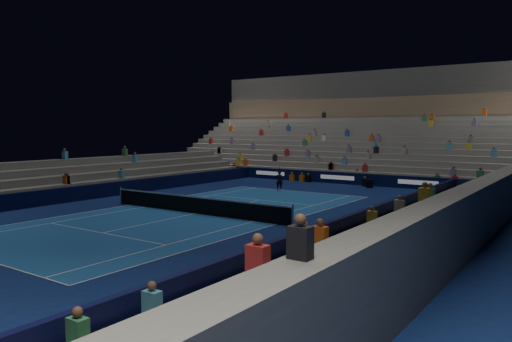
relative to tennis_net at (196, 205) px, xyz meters
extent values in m
plane|color=navy|center=(0.00, 0.00, -0.50)|extent=(90.00, 90.00, 0.00)
cube|color=#1B5398|center=(0.00, 0.00, -0.50)|extent=(10.97, 23.77, 0.01)
cube|color=black|center=(0.00, 18.50, 0.00)|extent=(44.00, 0.25, 1.00)
cube|color=black|center=(9.70, 0.00, 0.00)|extent=(0.25, 37.00, 1.00)
cube|color=black|center=(-9.70, 0.00, 0.00)|extent=(0.25, 37.00, 1.00)
cube|color=slate|center=(0.00, 19.50, -0.25)|extent=(44.00, 1.00, 0.50)
cube|color=slate|center=(0.00, 20.50, 0.00)|extent=(44.00, 1.00, 1.00)
cube|color=slate|center=(0.00, 21.50, 0.25)|extent=(44.00, 1.00, 1.50)
cube|color=slate|center=(0.00, 22.50, 0.50)|extent=(44.00, 1.00, 2.00)
cube|color=slate|center=(0.00, 23.50, 0.75)|extent=(44.00, 1.00, 2.50)
cube|color=slate|center=(0.00, 24.50, 1.00)|extent=(44.00, 1.00, 3.00)
cube|color=slate|center=(0.00, 25.50, 1.25)|extent=(44.00, 1.00, 3.50)
cube|color=slate|center=(0.00, 26.50, 1.50)|extent=(44.00, 1.00, 4.00)
cube|color=slate|center=(0.00, 27.50, 1.75)|extent=(44.00, 1.00, 4.50)
cube|color=slate|center=(0.00, 28.50, 2.00)|extent=(44.00, 1.00, 5.00)
cube|color=slate|center=(0.00, 29.50, 2.25)|extent=(44.00, 1.00, 5.50)
cube|color=slate|center=(0.00, 30.50, 2.50)|extent=(44.00, 1.00, 6.00)
cube|color=#7D674D|center=(0.00, 31.60, 6.60)|extent=(44.00, 0.60, 2.20)
cube|color=#424240|center=(0.00, 33.00, 9.20)|extent=(44.00, 2.40, 3.00)
cube|color=slate|center=(10.50, 0.00, -0.25)|extent=(1.00, 37.00, 0.50)
cube|color=slate|center=(11.50, 0.00, 0.00)|extent=(1.00, 37.00, 1.00)
cube|color=slate|center=(12.50, 0.00, 0.25)|extent=(1.00, 37.00, 1.50)
cube|color=slate|center=(13.50, 0.00, 0.50)|extent=(1.00, 37.00, 2.00)
cube|color=slate|center=(14.50, 0.00, 0.75)|extent=(1.00, 37.00, 2.50)
cube|color=slate|center=(-10.50, 0.00, -0.25)|extent=(1.00, 37.00, 0.50)
cube|color=slate|center=(-11.50, 0.00, 0.00)|extent=(1.00, 37.00, 1.00)
cube|color=slate|center=(-12.50, 0.00, 0.25)|extent=(1.00, 37.00, 1.50)
cube|color=slate|center=(-13.50, 0.00, 0.50)|extent=(1.00, 37.00, 2.00)
cube|color=slate|center=(-14.50, 0.00, 0.75)|extent=(1.00, 37.00, 2.50)
cylinder|color=#B2B2B7|center=(-6.40, 0.00, 0.05)|extent=(0.10, 0.10, 1.10)
cylinder|color=#B2B2B7|center=(6.40, 0.00, 0.05)|extent=(0.10, 0.10, 1.10)
cube|color=black|center=(0.00, 0.00, -0.05)|extent=(12.80, 0.03, 0.90)
cube|color=white|center=(0.00, 0.00, 0.44)|extent=(12.80, 0.04, 0.08)
imported|color=black|center=(-1.67, 11.56, 0.27)|extent=(0.66, 0.54, 1.55)
cube|color=black|center=(3.35, 17.38, -0.17)|extent=(0.64, 0.72, 0.68)
cylinder|color=black|center=(3.35, 16.90, 0.04)|extent=(0.24, 0.38, 0.16)
camera|label=1|loc=(18.68, -20.72, 4.35)|focal=34.58mm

